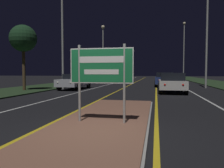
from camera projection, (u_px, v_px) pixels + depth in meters
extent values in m
plane|color=black|center=(96.00, 131.00, 5.58)|extent=(160.00, 160.00, 0.00)
cube|color=#999993|center=(102.00, 125.00, 6.20)|extent=(2.68, 9.89, 0.05)
cube|color=brown|center=(102.00, 124.00, 6.20)|extent=(2.56, 9.77, 0.10)
cube|color=#23381E|center=(66.00, 84.00, 27.04)|extent=(5.00, 100.00, 0.08)
cube|color=gold|center=(134.00, 83.00, 30.35)|extent=(0.12, 70.00, 0.01)
cube|color=gold|center=(156.00, 83.00, 29.75)|extent=(0.12, 70.00, 0.01)
cube|color=silver|center=(115.00, 83.00, 30.88)|extent=(0.12, 70.00, 0.01)
cube|color=silver|center=(176.00, 83.00, 29.22)|extent=(0.12, 70.00, 0.01)
cube|color=silver|center=(95.00, 83.00, 31.48)|extent=(0.10, 70.00, 0.01)
cube|color=silver|center=(200.00, 84.00, 28.62)|extent=(0.10, 70.00, 0.01)
cylinder|color=#9E9E99|center=(79.00, 83.00, 6.27)|extent=(0.07, 0.07, 2.19)
cylinder|color=#9E9E99|center=(124.00, 84.00, 6.01)|extent=(0.07, 0.07, 2.19)
cube|color=#19703D|center=(101.00, 66.00, 6.11)|extent=(1.81, 0.04, 0.99)
cube|color=white|center=(101.00, 66.00, 6.09)|extent=(1.81, 0.00, 0.99)
cube|color=#19703D|center=(101.00, 66.00, 6.09)|extent=(1.75, 0.01, 0.93)
cube|color=white|center=(101.00, 59.00, 6.07)|extent=(1.27, 0.01, 0.18)
cube|color=white|center=(101.00, 72.00, 6.09)|extent=(0.99, 0.01, 0.14)
cylinder|color=#9E9E99|center=(62.00, 38.00, 19.38)|extent=(0.18, 0.18, 9.12)
cylinder|color=#9E9E99|center=(103.00, 55.00, 33.64)|extent=(0.18, 0.18, 8.26)
sphere|color=beige|center=(103.00, 27.00, 33.40)|extent=(0.54, 0.54, 0.54)
cylinder|color=#9E9E99|center=(207.00, 35.00, 20.61)|extent=(0.18, 0.18, 10.00)
cylinder|color=#9E9E99|center=(184.00, 53.00, 38.63)|extent=(0.18, 0.18, 9.96)
sphere|color=beige|center=(184.00, 23.00, 38.35)|extent=(0.48, 0.48, 0.48)
cube|color=silver|center=(172.00, 84.00, 16.21)|extent=(1.84, 4.26, 0.59)
cube|color=black|center=(172.00, 77.00, 15.93)|extent=(1.62, 2.21, 0.55)
sphere|color=red|center=(165.00, 85.00, 14.25)|extent=(0.14, 0.14, 0.14)
sphere|color=red|center=(183.00, 85.00, 14.03)|extent=(0.14, 0.14, 0.14)
cylinder|color=black|center=(159.00, 87.00, 17.69)|extent=(0.22, 0.66, 0.66)
cylinder|color=black|center=(182.00, 87.00, 17.34)|extent=(0.22, 0.66, 0.66)
cylinder|color=black|center=(160.00, 89.00, 15.10)|extent=(0.22, 0.66, 0.66)
cylinder|color=black|center=(186.00, 90.00, 14.76)|extent=(0.22, 0.66, 0.66)
cube|color=navy|center=(164.00, 80.00, 23.17)|extent=(1.89, 4.77, 0.67)
cube|color=black|center=(164.00, 75.00, 22.86)|extent=(1.66, 2.48, 0.49)
sphere|color=red|center=(159.00, 80.00, 20.97)|extent=(0.14, 0.14, 0.14)
sphere|color=red|center=(171.00, 80.00, 20.73)|extent=(0.14, 0.14, 0.14)
cylinder|color=black|center=(156.00, 83.00, 24.81)|extent=(0.22, 0.67, 0.67)
cylinder|color=black|center=(172.00, 83.00, 24.45)|extent=(0.22, 0.67, 0.67)
cylinder|color=black|center=(156.00, 84.00, 21.92)|extent=(0.22, 0.67, 0.67)
cylinder|color=black|center=(174.00, 84.00, 21.56)|extent=(0.22, 0.67, 0.67)
cube|color=#B7B7BC|center=(75.00, 82.00, 19.46)|extent=(1.75, 4.61, 0.60)
cube|color=black|center=(76.00, 76.00, 19.70)|extent=(1.54, 2.40, 0.43)
sphere|color=white|center=(58.00, 83.00, 17.32)|extent=(0.14, 0.14, 0.14)
sphere|color=white|center=(71.00, 83.00, 17.11)|extent=(0.14, 0.14, 0.14)
cylinder|color=black|center=(59.00, 86.00, 18.24)|extent=(0.22, 0.64, 0.64)
cylinder|color=black|center=(78.00, 87.00, 17.91)|extent=(0.22, 0.64, 0.64)
cylinder|color=black|center=(72.00, 85.00, 21.04)|extent=(0.22, 0.64, 0.64)
cylinder|color=black|center=(89.00, 85.00, 20.71)|extent=(0.22, 0.64, 0.64)
cylinder|color=#4C3823|center=(24.00, 67.00, 17.35)|extent=(0.24, 0.24, 3.64)
sphere|color=#19381E|center=(23.00, 38.00, 17.23)|extent=(2.11, 2.11, 2.11)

